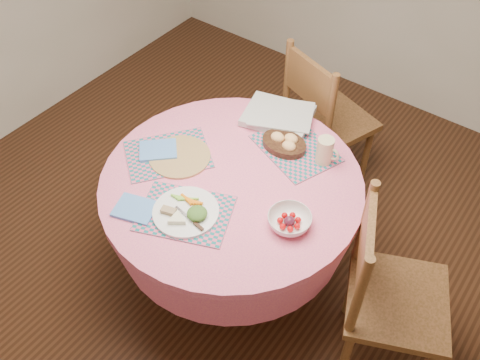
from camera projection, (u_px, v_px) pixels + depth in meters
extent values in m
plane|color=#331C0F|center=(233.00, 270.00, 3.04)|extent=(4.00, 4.00, 0.00)
cylinder|color=pink|center=(231.00, 183.00, 2.51)|extent=(1.24, 1.24, 0.04)
cone|color=pink|center=(232.00, 206.00, 2.63)|extent=(1.24, 1.24, 0.30)
cylinder|color=black|center=(233.00, 247.00, 2.88)|extent=(0.14, 0.14, 0.44)
cylinder|color=black|center=(233.00, 267.00, 3.02)|extent=(0.56, 0.56, 0.06)
cube|color=brown|center=(397.00, 301.00, 2.37)|extent=(0.59, 0.60, 0.04)
cylinder|color=brown|center=(425.00, 300.00, 2.64)|extent=(0.06, 0.06, 0.47)
cylinder|color=brown|center=(345.00, 356.00, 2.44)|extent=(0.06, 0.06, 0.47)
cylinder|color=brown|center=(352.00, 286.00, 2.69)|extent=(0.06, 0.06, 0.47)
cylinder|color=brown|center=(358.00, 297.00, 2.08)|extent=(0.06, 0.06, 0.52)
cylinder|color=brown|center=(365.00, 224.00, 2.34)|extent=(0.06, 0.06, 0.52)
cube|color=brown|center=(366.00, 243.00, 2.13)|extent=(0.18, 0.36, 0.25)
cube|color=brown|center=(330.00, 120.00, 3.22)|extent=(0.58, 0.57, 0.04)
cylinder|color=brown|center=(366.00, 155.00, 3.35)|extent=(0.05, 0.05, 0.47)
cylinder|color=brown|center=(327.00, 122.00, 3.57)|extent=(0.05, 0.05, 0.47)
cylinder|color=brown|center=(323.00, 177.00, 3.22)|extent=(0.05, 0.05, 0.47)
cylinder|color=brown|center=(285.00, 142.00, 3.43)|extent=(0.05, 0.05, 0.47)
cylinder|color=brown|center=(330.00, 115.00, 2.85)|extent=(0.05, 0.05, 0.52)
cylinder|color=brown|center=(287.00, 80.00, 3.07)|extent=(0.05, 0.05, 0.52)
cube|color=brown|center=(310.00, 81.00, 2.88)|extent=(0.36, 0.16, 0.25)
cube|color=#13696E|center=(185.00, 213.00, 2.35)|extent=(0.48, 0.43, 0.01)
cube|color=#13696E|center=(168.00, 154.00, 2.61)|extent=(0.48, 0.50, 0.01)
cube|color=#13696E|center=(296.00, 148.00, 2.64)|extent=(0.48, 0.42, 0.01)
cylinder|color=#A68B48|center=(180.00, 157.00, 2.59)|extent=(0.30, 0.30, 0.01)
cube|color=#548CD9|center=(135.00, 209.00, 2.36)|extent=(0.21, 0.19, 0.01)
cube|color=#548CD9|center=(158.00, 150.00, 2.61)|extent=(0.23, 0.23, 0.01)
cylinder|color=white|center=(186.00, 212.00, 2.34)|extent=(0.29, 0.29, 0.01)
ellipsoid|color=#28551D|center=(194.00, 216.00, 2.30)|extent=(0.11, 0.11, 0.04)
cylinder|color=beige|center=(174.00, 217.00, 2.30)|extent=(0.13, 0.13, 0.02)
cube|color=#8B7150|center=(169.00, 207.00, 2.34)|extent=(0.07, 0.05, 0.02)
cube|color=silver|center=(185.00, 216.00, 2.31)|extent=(0.15, 0.03, 0.00)
cylinder|color=black|center=(284.00, 144.00, 2.63)|extent=(0.23, 0.23, 0.03)
ellipsoid|color=#FBD380|center=(278.00, 135.00, 2.62)|extent=(0.07, 0.06, 0.05)
ellipsoid|color=#FBD380|center=(291.00, 137.00, 2.61)|extent=(0.07, 0.06, 0.05)
ellipsoid|color=#FBD380|center=(289.00, 144.00, 2.58)|extent=(0.07, 0.06, 0.05)
cylinder|color=beige|center=(325.00, 150.00, 2.52)|extent=(0.08, 0.08, 0.14)
torus|color=beige|center=(333.00, 154.00, 2.51)|extent=(0.07, 0.01, 0.07)
imported|color=white|center=(289.00, 221.00, 2.29)|extent=(0.19, 0.19, 0.06)
sphere|color=red|center=(297.00, 226.00, 2.28)|extent=(0.03, 0.03, 0.03)
sphere|color=red|center=(298.00, 220.00, 2.30)|extent=(0.03, 0.03, 0.03)
sphere|color=red|center=(293.00, 215.00, 2.32)|extent=(0.03, 0.03, 0.03)
sphere|color=red|center=(285.00, 215.00, 2.32)|extent=(0.03, 0.03, 0.03)
sphere|color=red|center=(280.00, 220.00, 2.30)|extent=(0.03, 0.03, 0.03)
sphere|color=red|center=(283.00, 227.00, 2.27)|extent=(0.03, 0.03, 0.03)
sphere|color=red|center=(290.00, 229.00, 2.27)|extent=(0.03, 0.03, 0.03)
sphere|color=#4A1528|center=(289.00, 221.00, 2.29)|extent=(0.05, 0.05, 0.05)
cube|color=silver|center=(278.00, 115.00, 2.78)|extent=(0.40, 0.35, 0.03)
cube|color=silver|center=(281.00, 114.00, 2.76)|extent=(0.39, 0.36, 0.01)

